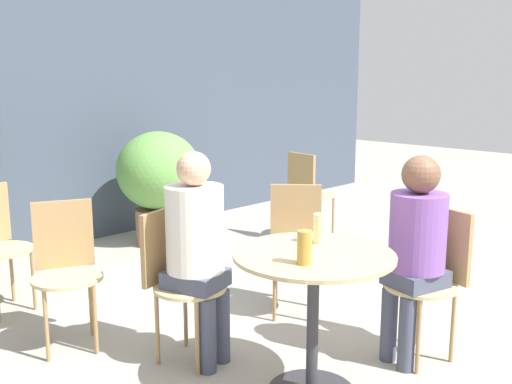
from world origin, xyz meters
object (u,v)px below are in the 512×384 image
cafe_table_near (313,288)px  bistro_chair_0 (433,269)px  bistro_chair_1 (176,270)px  bistro_chair_2 (296,236)px  bistro_chair_3 (66,260)px  potted_plant_1 (159,178)px  bistro_chair_5 (308,187)px  seated_person_1 (197,240)px  beer_glass_1 (320,229)px  seated_person_0 (416,240)px  beer_glass_0 (304,247)px

cafe_table_near → bistro_chair_0: size_ratio=0.93×
cafe_table_near → bistro_chair_1: 0.84m
bistro_chair_2 → bistro_chair_0: bearing=-39.8°
bistro_chair_2 → bistro_chair_3: size_ratio=1.00×
bistro_chair_2 → bistro_chair_3: same height
potted_plant_1 → bistro_chair_5: bearing=-39.5°
bistro_chair_1 → bistro_chair_3: 0.72m
seated_person_1 → beer_glass_1: (0.35, -0.58, 0.11)m
seated_person_0 → bistro_chair_2: bearing=-172.7°
seated_person_0 → beer_glass_0: bearing=-82.1°
bistro_chair_0 → bistro_chair_2: bearing=-164.5°
beer_glass_1 → potted_plant_1: potted_plant_1 is taller
beer_glass_0 → potted_plant_1: potted_plant_1 is taller
cafe_table_near → bistro_chair_2: 1.13m
bistro_chair_3 → beer_glass_0: (0.40, -1.51, 0.31)m
bistro_chair_5 → cafe_table_near: bearing=135.8°
seated_person_1 → bistro_chair_0: bearing=-56.9°
bistro_chair_5 → seated_person_1: (-2.42, -1.22, 0.20)m
bistro_chair_2 → bistro_chair_5: same height
seated_person_1 → beer_glass_1: 0.68m
bistro_chair_1 → bistro_chair_5: same height
bistro_chair_3 → seated_person_0: size_ratio=0.73×
beer_glass_0 → bistro_chair_1: bearing=93.9°
bistro_chair_0 → seated_person_0: seated_person_0 is taller
bistro_chair_0 → beer_glass_1: 0.78m
bistro_chair_5 → potted_plant_1: size_ratio=0.80×
cafe_table_near → bistro_chair_0: bearing=-14.4°
bistro_chair_5 → seated_person_0: seated_person_0 is taller
bistro_chair_5 → beer_glass_1: (-2.08, -1.80, 0.30)m
cafe_table_near → bistro_chair_3: bistro_chair_3 is taller
bistro_chair_2 → beer_glass_1: size_ratio=5.57×
cafe_table_near → seated_person_0: 0.71m
bistro_chair_2 → potted_plant_1: 2.04m
seated_person_1 → beer_glass_1: bearing=-74.7°
bistro_chair_1 → beer_glass_0: (0.06, -0.89, 0.31)m
beer_glass_1 → beer_glass_0: bearing=-152.6°
bistro_chair_5 → beer_glass_1: 2.77m
bistro_chair_1 → bistro_chair_2: size_ratio=1.00×
bistro_chair_2 → beer_glass_0: beer_glass_0 is taller
bistro_chair_3 → bistro_chair_1: bearing=-36.5°
seated_person_1 → potted_plant_1: (1.31, 2.14, -0.08)m
bistro_chair_3 → potted_plant_1: potted_plant_1 is taller
bistro_chair_3 → beer_glass_1: (0.73, -1.35, 0.30)m
cafe_table_near → bistro_chair_5: 2.93m
cafe_table_near → bistro_chair_1: size_ratio=0.93×
bistro_chair_0 → beer_glass_0: (-0.98, 0.13, 0.31)m
bistro_chair_0 → bistro_chair_5: same height
bistro_chair_1 → seated_person_0: bearing=-63.1°
bistro_chair_1 → potted_plant_1: 2.42m
bistro_chair_0 → beer_glass_0: beer_glass_0 is taller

